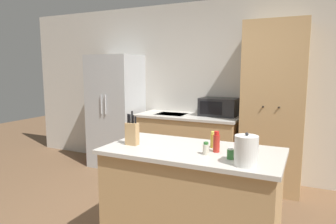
{
  "coord_description": "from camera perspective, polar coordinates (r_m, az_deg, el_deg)",
  "views": [
    {
      "loc": [
        1.23,
        -2.07,
        1.6
      ],
      "look_at": [
        -0.41,
        1.4,
        1.05
      ],
      "focal_mm": 32.0,
      "sensor_mm": 36.0,
      "label": 1
    }
  ],
  "objects": [
    {
      "name": "microwave",
      "position": [
        4.38,
        9.6,
        0.95
      ],
      "size": [
        0.53,
        0.33,
        0.26
      ],
      "color": "#232326",
      "rests_on": "back_counter"
    },
    {
      "name": "refrigerator",
      "position": [
        5.01,
        -9.89,
        0.16
      ],
      "size": [
        0.77,
        0.65,
        1.82
      ],
      "color": "#B7BABC",
      "rests_on": "ground_plane"
    },
    {
      "name": "spice_bottle_amber_oil",
      "position": [
        2.34,
        11.8,
        -7.78
      ],
      "size": [
        0.05,
        0.05,
        0.09
      ],
      "color": "#337033",
      "rests_on": "kitchen_island"
    },
    {
      "name": "knife_block",
      "position": [
        2.72,
        -6.87,
        -3.99
      ],
      "size": [
        0.11,
        0.07,
        0.31
      ],
      "color": "tan",
      "rests_on": "kitchen_island"
    },
    {
      "name": "fire_extinguisher",
      "position": [
        5.43,
        -14.66,
        -7.38
      ],
      "size": [
        0.12,
        0.12,
        0.38
      ],
      "color": "red",
      "rests_on": "ground_plane"
    },
    {
      "name": "kitchen_island",
      "position": [
        2.75,
        4.47,
        -16.32
      ],
      "size": [
        1.51,
        0.79,
        0.92
      ],
      "color": "tan",
      "rests_on": "ground_plane"
    },
    {
      "name": "kettle",
      "position": [
        2.2,
        14.67,
        -7.13
      ],
      "size": [
        0.17,
        0.17,
        0.24
      ],
      "color": "white",
      "rests_on": "kitchen_island"
    },
    {
      "name": "pantry_cabinet",
      "position": [
        4.13,
        19.44,
        0.74
      ],
      "size": [
        0.76,
        0.59,
        2.2
      ],
      "color": "tan",
      "rests_on": "ground_plane"
    },
    {
      "name": "spice_bottle_short_red",
      "position": [
        2.5,
        9.22,
        -5.73
      ],
      "size": [
        0.05,
        0.05,
        0.17
      ],
      "color": "#B2281E",
      "rests_on": "kitchen_island"
    },
    {
      "name": "back_counter",
      "position": [
        4.52,
        3.73,
        -6.39
      ],
      "size": [
        1.52,
        0.64,
        0.93
      ],
      "color": "tan",
      "rests_on": "ground_plane"
    },
    {
      "name": "spice_bottle_tall_dark",
      "position": [
        2.43,
        7.24,
        -6.95
      ],
      "size": [
        0.05,
        0.05,
        0.1
      ],
      "color": "beige",
      "rests_on": "kitchen_island"
    },
    {
      "name": "spice_bottle_green_herb",
      "position": [
        2.64,
        8.61,
        -5.31
      ],
      "size": [
        0.05,
        0.05,
        0.14
      ],
      "color": "gold",
      "rests_on": "kitchen_island"
    },
    {
      "name": "wall_back",
      "position": [
        4.58,
        9.64,
        4.29
      ],
      "size": [
        7.2,
        0.06,
        2.6
      ],
      "color": "beige",
      "rests_on": "ground_plane"
    }
  ]
}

